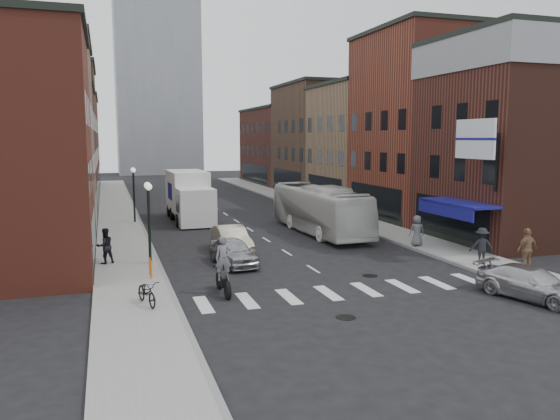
% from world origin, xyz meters
% --- Properties ---
extents(ground, '(160.00, 160.00, 0.00)m').
position_xyz_m(ground, '(0.00, 0.00, 0.00)').
color(ground, black).
rests_on(ground, ground).
extents(sidewalk_left, '(3.00, 74.00, 0.15)m').
position_xyz_m(sidewalk_left, '(-8.50, 22.00, 0.07)').
color(sidewalk_left, gray).
rests_on(sidewalk_left, ground).
extents(sidewalk_right, '(3.00, 74.00, 0.15)m').
position_xyz_m(sidewalk_right, '(8.50, 22.00, 0.07)').
color(sidewalk_right, gray).
rests_on(sidewalk_right, ground).
extents(curb_left, '(0.20, 74.00, 0.16)m').
position_xyz_m(curb_left, '(-7.00, 22.00, 0.00)').
color(curb_left, gray).
rests_on(curb_left, ground).
extents(curb_right, '(0.20, 74.00, 0.16)m').
position_xyz_m(curb_right, '(7.00, 22.00, 0.00)').
color(curb_right, gray).
rests_on(curb_right, ground).
extents(crosswalk_stripes, '(12.00, 2.20, 0.01)m').
position_xyz_m(crosswalk_stripes, '(0.00, -3.00, 0.00)').
color(crosswalk_stripes, silver).
rests_on(crosswalk_stripes, ground).
extents(bldg_left_mid_a, '(10.30, 10.20, 12.30)m').
position_xyz_m(bldg_left_mid_a, '(-14.99, 14.00, 6.15)').
color(bldg_left_mid_a, '#8C6F4D').
rests_on(bldg_left_mid_a, ground).
extents(bldg_left_mid_b, '(10.30, 10.20, 10.30)m').
position_xyz_m(bldg_left_mid_b, '(-14.99, 24.00, 5.15)').
color(bldg_left_mid_b, '#482219').
rests_on(bldg_left_mid_b, ground).
extents(bldg_left_far_a, '(10.30, 12.20, 13.30)m').
position_xyz_m(bldg_left_far_a, '(-14.99, 35.00, 6.65)').
color(bldg_left_far_a, '#503528').
rests_on(bldg_left_far_a, ground).
extents(bldg_left_far_b, '(10.30, 16.20, 11.30)m').
position_xyz_m(bldg_left_far_b, '(-14.99, 49.00, 5.65)').
color(bldg_left_far_b, maroon).
rests_on(bldg_left_far_b, ground).
extents(bldg_right_corner, '(10.30, 9.20, 12.30)m').
position_xyz_m(bldg_right_corner, '(14.99, 4.50, 6.15)').
color(bldg_right_corner, '#482219').
rests_on(bldg_right_corner, ground).
extents(bldg_right_mid_a, '(10.30, 10.20, 14.30)m').
position_xyz_m(bldg_right_mid_a, '(15.00, 14.00, 7.15)').
color(bldg_right_mid_a, maroon).
rests_on(bldg_right_mid_a, ground).
extents(bldg_right_mid_b, '(10.30, 10.20, 11.30)m').
position_xyz_m(bldg_right_mid_b, '(14.99, 24.00, 5.65)').
color(bldg_right_mid_b, '#8C6F4D').
rests_on(bldg_right_mid_b, ground).
extents(bldg_right_far_a, '(10.30, 12.20, 12.30)m').
position_xyz_m(bldg_right_far_a, '(14.99, 35.00, 6.15)').
color(bldg_right_far_a, '#503528').
rests_on(bldg_right_far_a, ground).
extents(bldg_right_far_b, '(10.30, 16.20, 10.30)m').
position_xyz_m(bldg_right_far_b, '(14.99, 49.00, 5.15)').
color(bldg_right_far_b, '#482219').
rests_on(bldg_right_far_b, ground).
extents(awning_blue, '(1.80, 5.00, 0.78)m').
position_xyz_m(awning_blue, '(8.93, 2.50, 2.63)').
color(awning_blue, navy).
rests_on(awning_blue, ground).
extents(billboard_sign, '(1.52, 3.00, 3.70)m').
position_xyz_m(billboard_sign, '(8.59, 0.50, 6.13)').
color(billboard_sign, black).
rests_on(billboard_sign, ground).
extents(distant_tower, '(14.00, 14.00, 50.00)m').
position_xyz_m(distant_tower, '(0.00, 78.00, 25.00)').
color(distant_tower, '#9399A0').
rests_on(distant_tower, ground).
extents(streetlamp_near, '(0.32, 1.22, 4.11)m').
position_xyz_m(streetlamp_near, '(-7.40, 4.00, 2.91)').
color(streetlamp_near, black).
rests_on(streetlamp_near, ground).
extents(streetlamp_far, '(0.32, 1.22, 4.11)m').
position_xyz_m(streetlamp_far, '(-7.40, 18.00, 2.91)').
color(streetlamp_far, black).
rests_on(streetlamp_far, ground).
extents(bike_rack, '(0.08, 0.68, 0.80)m').
position_xyz_m(bike_rack, '(-7.60, 1.30, 0.55)').
color(bike_rack, '#D8590C').
rests_on(bike_rack, sidewalk_left).
extents(box_truck, '(2.73, 8.60, 3.73)m').
position_xyz_m(box_truck, '(-3.35, 18.12, 1.84)').
color(box_truck, white).
rests_on(box_truck, ground).
extents(motorcycle_rider, '(0.70, 2.33, 2.38)m').
position_xyz_m(motorcycle_rider, '(-4.98, -1.85, 1.11)').
color(motorcycle_rider, black).
rests_on(motorcycle_rider, ground).
extents(transit_bus, '(2.89, 11.37, 3.15)m').
position_xyz_m(transit_bus, '(4.03, 10.31, 1.58)').
color(transit_bus, silver).
rests_on(transit_bus, ground).
extents(sedan_left_near, '(2.03, 4.12, 1.35)m').
position_xyz_m(sedan_left_near, '(-3.46, 3.00, 0.67)').
color(sedan_left_near, '#A8A9AD').
rests_on(sedan_left_near, ground).
extents(sedan_left_far, '(1.57, 4.36, 1.43)m').
position_xyz_m(sedan_left_far, '(-2.88, 6.00, 0.72)').
color(sedan_left_far, beige).
rests_on(sedan_left_far, ground).
extents(curb_car, '(2.99, 4.68, 1.26)m').
position_xyz_m(curb_car, '(6.31, -6.20, 0.63)').
color(curb_car, silver).
rests_on(curb_car, ground).
extents(parked_bicycle, '(1.05, 1.85, 0.92)m').
position_xyz_m(parked_bicycle, '(-8.05, -2.80, 0.61)').
color(parked_bicycle, black).
rests_on(parked_bicycle, sidewalk_left).
extents(ped_left_solo, '(0.97, 0.78, 1.75)m').
position_xyz_m(ped_left_solo, '(-9.49, 4.61, 1.03)').
color(ped_left_solo, black).
rests_on(ped_left_solo, sidewalk_left).
extents(ped_right_a, '(1.29, 0.97, 1.79)m').
position_xyz_m(ped_right_a, '(7.95, -1.10, 1.04)').
color(ped_right_a, black).
rests_on(ped_right_a, sidewalk_right).
extents(ped_right_b, '(1.20, 0.66, 1.98)m').
position_xyz_m(ped_right_b, '(9.13, -2.80, 1.14)').
color(ped_right_b, brown).
rests_on(ped_right_b, sidewalk_right).
extents(ped_right_c, '(0.95, 0.71, 1.76)m').
position_xyz_m(ped_right_c, '(7.40, 3.80, 1.03)').
color(ped_right_c, '#55575D').
rests_on(ped_right_c, sidewalk_right).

